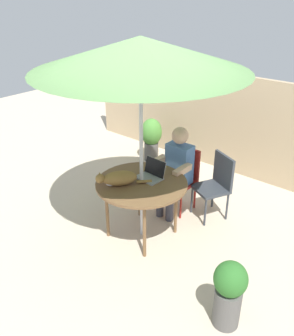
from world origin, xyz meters
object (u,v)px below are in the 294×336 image
(potted_plant_by_chair, at_px, (229,292))
(chair_empty, at_px, (217,182))
(patio_table, at_px, (142,187))
(laptop, at_px, (152,172))
(person_seated, at_px, (176,167))
(potted_plant_near_fence, at_px, (151,137))
(chair_occupied, at_px, (182,174))
(patio_umbrella, at_px, (141,54))
(cat, at_px, (118,179))

(potted_plant_by_chair, bearing_deg, chair_empty, 124.29)
(patio_table, xyz_separation_m, laptop, (0.01, 0.18, 0.12))
(chair_empty, xyz_separation_m, person_seated, (-0.47, -0.27, 0.17))
(person_seated, bearing_deg, laptop, -88.63)
(person_seated, xyz_separation_m, potted_plant_near_fence, (-1.30, 1.06, -0.24))
(chair_occupied, distance_m, potted_plant_near_fence, 1.58)
(patio_umbrella, relative_size, chair_occupied, 2.72)
(cat, height_order, potted_plant_by_chair, cat)
(chair_empty, bearing_deg, patio_table, -115.69)
(patio_table, height_order, chair_occupied, chair_occupied)
(person_seated, bearing_deg, patio_umbrella, -90.00)
(potted_plant_near_fence, bearing_deg, cat, -60.36)
(patio_table, distance_m, chair_empty, 1.09)
(cat, bearing_deg, potted_plant_near_fence, 119.64)
(patio_umbrella, relative_size, cat, 4.60)
(chair_empty, distance_m, potted_plant_near_fence, 1.93)
(patio_umbrella, relative_size, person_seated, 1.96)
(laptop, bearing_deg, person_seated, 91.37)
(person_seated, height_order, laptop, person_seated)
(patio_umbrella, xyz_separation_m, potted_plant_by_chair, (1.48, -0.52, -1.83))
(laptop, bearing_deg, potted_plant_near_fence, 129.70)
(cat, bearing_deg, potted_plant_by_chair, -10.30)
(chair_occupied, distance_m, laptop, 0.73)
(patio_table, bearing_deg, person_seated, 90.00)
(person_seated, bearing_deg, cat, -100.52)
(patio_table, xyz_separation_m, person_seated, (0.00, 0.69, -0.01))
(chair_empty, bearing_deg, laptop, -119.91)
(patio_table, bearing_deg, laptop, 86.08)
(chair_empty, xyz_separation_m, cat, (-0.64, -1.19, 0.32))
(patio_umbrella, xyz_separation_m, chair_occupied, (0.00, 0.85, -1.70))
(patio_table, height_order, potted_plant_by_chair, patio_table)
(chair_empty, bearing_deg, potted_plant_near_fence, 155.93)
(person_seated, distance_m, potted_plant_near_fence, 1.69)
(laptop, height_order, cat, laptop)
(patio_table, bearing_deg, chair_occupied, 90.00)
(cat, relative_size, potted_plant_near_fence, 0.67)
(patio_umbrella, relative_size, potted_plant_near_fence, 3.09)
(patio_table, height_order, potted_plant_near_fence, potted_plant_near_fence)
(patio_table, xyz_separation_m, chair_empty, (0.47, 0.97, -0.18))
(chair_empty, bearing_deg, potted_plant_by_chair, -55.71)
(chair_occupied, bearing_deg, patio_table, -90.00)
(chair_empty, height_order, potted_plant_by_chair, chair_empty)
(patio_table, bearing_deg, cat, -127.49)
(chair_empty, xyz_separation_m, potted_plant_near_fence, (-1.76, 0.79, -0.07))
(patio_table, distance_m, laptop, 0.22)
(chair_empty, bearing_deg, person_seated, -149.50)
(laptop, bearing_deg, cat, -114.41)
(person_seated, height_order, potted_plant_near_fence, person_seated)
(potted_plant_by_chair, bearing_deg, patio_umbrella, 160.60)
(patio_umbrella, xyz_separation_m, chair_empty, (0.47, 0.97, -1.70))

